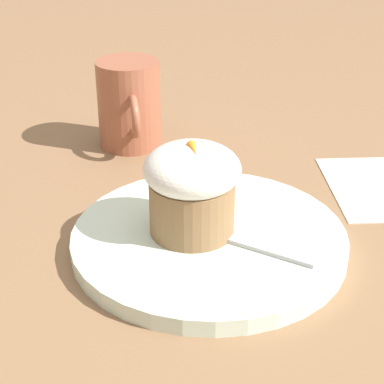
{
  "coord_description": "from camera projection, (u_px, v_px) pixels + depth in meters",
  "views": [
    {
      "loc": [
        0.48,
        -0.12,
        0.32
      ],
      "look_at": [
        -0.01,
        -0.01,
        0.06
      ],
      "focal_mm": 60.0,
      "sensor_mm": 36.0,
      "label": 1
    }
  ],
  "objects": [
    {
      "name": "dessert_plate",
      "position": [
        209.0,
        239.0,
        0.58
      ],
      "size": [
        0.25,
        0.25,
        0.02
      ],
      "color": "silver",
      "rests_on": "ground_plane"
    },
    {
      "name": "coffee_cup",
      "position": [
        129.0,
        104.0,
        0.76
      ],
      "size": [
        0.1,
        0.08,
        0.1
      ],
      "color": "#9E563D",
      "rests_on": "ground_plane"
    },
    {
      "name": "ground_plane",
      "position": [
        209.0,
        247.0,
        0.59
      ],
      "size": [
        4.0,
        4.0,
        0.0
      ],
      "primitive_type": "plane",
      "color": "#846042"
    },
    {
      "name": "carrot_cake",
      "position": [
        192.0,
        187.0,
        0.56
      ],
      "size": [
        0.09,
        0.09,
        0.09
      ],
      "color": "olive",
      "rests_on": "dessert_plate"
    },
    {
      "name": "spoon",
      "position": [
        226.0,
        236.0,
        0.57
      ],
      "size": [
        0.1,
        0.1,
        0.01
      ],
      "color": "#B7B7BC",
      "rests_on": "dessert_plate"
    }
  ]
}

